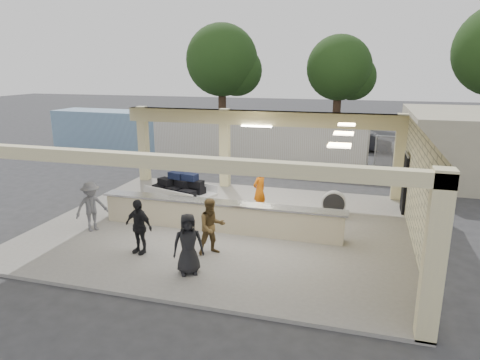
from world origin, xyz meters
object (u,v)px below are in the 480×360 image
(car_dark, at_px, (366,141))
(container_white, at_px, (258,139))
(drum_fan, at_px, (334,203))
(passenger_c, at_px, (91,206))
(passenger_d, at_px, (188,244))
(luggage_cart, at_px, (181,189))
(container_blue, at_px, (127,131))
(passenger_b, at_px, (139,226))
(baggage_counter, at_px, (219,216))
(car_white_b, at_px, (467,148))
(car_white_a, at_px, (437,149))
(passenger_a, at_px, (212,227))
(baggage_handler, at_px, (259,190))

(car_dark, xyz_separation_m, container_white, (-5.95, -5.04, 0.67))
(drum_fan, xyz_separation_m, car_dark, (1.06, 13.69, 0.04))
(passenger_c, bearing_deg, passenger_d, -79.70)
(luggage_cart, height_order, container_blue, container_blue)
(container_white, bearing_deg, passenger_b, -87.85)
(baggage_counter, relative_size, car_white_b, 1.92)
(car_white_a, bearing_deg, passenger_a, 142.53)
(passenger_c, bearing_deg, passenger_a, -63.32)
(passenger_c, distance_m, car_white_a, 19.70)
(baggage_counter, xyz_separation_m, container_blue, (-10.31, 11.84, 0.69))
(car_white_a, bearing_deg, luggage_cart, 128.93)
(passenger_c, xyz_separation_m, car_white_a, (12.55, 15.18, -0.24))
(car_dark, bearing_deg, passenger_b, 170.10)
(car_white_a, bearing_deg, baggage_counter, 138.44)
(passenger_b, relative_size, container_white, 0.13)
(passenger_d, bearing_deg, container_white, 68.26)
(passenger_c, relative_size, passenger_d, 1.01)
(car_white_b, bearing_deg, car_dark, 70.73)
(passenger_c, distance_m, passenger_d, 4.62)
(drum_fan, relative_size, container_blue, 0.10)
(baggage_counter, relative_size, passenger_c, 5.01)
(baggage_counter, xyz_separation_m, passenger_d, (0.21, -3.09, 0.33))
(drum_fan, height_order, car_dark, car_dark)
(passenger_b, height_order, car_white_b, passenger_b)
(drum_fan, bearing_deg, baggage_counter, -149.84)
(baggage_handler, distance_m, passenger_d, 5.28)
(passenger_d, height_order, car_white_a, passenger_d)
(luggage_cart, xyz_separation_m, car_white_b, (12.41, 13.15, -0.18))
(passenger_d, bearing_deg, baggage_counter, 65.76)
(baggage_handler, xyz_separation_m, car_white_a, (7.73, 11.87, -0.24))
(drum_fan, distance_m, passenger_c, 8.29)
(container_blue, bearing_deg, luggage_cart, -48.51)
(baggage_handler, relative_size, container_white, 0.14)
(passenger_c, xyz_separation_m, container_blue, (-6.32, 13.01, 0.35))
(passenger_c, height_order, passenger_d, passenger_c)
(baggage_counter, xyz_separation_m, passenger_a, (0.39, -1.80, 0.34))
(luggage_cart, height_order, car_white_b, luggage_cart)
(passenger_a, distance_m, container_white, 12.92)
(passenger_b, height_order, passenger_c, passenger_c)
(passenger_b, bearing_deg, baggage_handler, 74.61)
(passenger_d, bearing_deg, passenger_a, 54.06)
(passenger_d, xyz_separation_m, car_white_b, (10.09, 17.96, -0.24))
(luggage_cart, distance_m, drum_fan, 5.67)
(car_white_a, distance_m, container_white, 10.41)
(car_dark, distance_m, container_white, 7.83)
(passenger_a, height_order, car_white_a, passenger_a)
(passenger_b, bearing_deg, passenger_c, 167.71)
(baggage_counter, height_order, drum_fan, baggage_counter)
(passenger_c, xyz_separation_m, car_white_b, (14.28, 16.02, -0.25))
(car_white_b, distance_m, container_white, 12.31)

